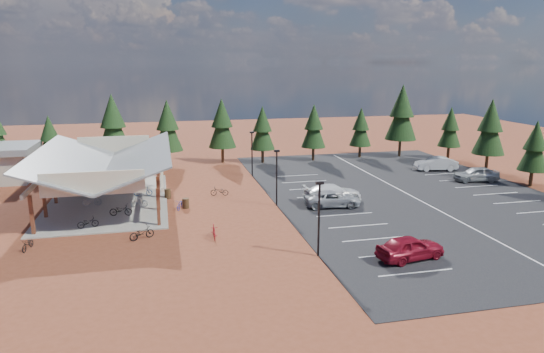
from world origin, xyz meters
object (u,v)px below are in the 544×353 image
Objects in this scene: lamp_post_2 at (252,151)px; bike_14 at (181,204)px; bike_8 at (28,244)px; bike_12 at (142,233)px; lamp_post_1 at (277,174)px; bike_5 at (139,202)px; car_0 at (410,247)px; bike_1 at (92,200)px; car_9 at (436,164)px; bike_4 at (121,210)px; car_8 at (476,174)px; bike_11 at (214,232)px; bike_0 at (88,222)px; bike_6 at (143,191)px; bike_pavilion at (106,161)px; trash_bin_1 at (168,194)px; trash_bin_0 at (186,203)px; bike_16 at (219,191)px; car_3 at (333,193)px; car_2 at (333,199)px; bike_3 at (89,183)px; bike_2 at (83,187)px; lamp_post_0 at (319,213)px.

lamp_post_2 reaches higher than bike_14.
bike_8 is 0.85× the size of bike_12.
lamp_post_1 is 3.20× the size of bike_8.
lamp_post_1 is at bearing -91.83° from bike_5.
bike_14 is 20.53m from car_0.
bike_1 reaches higher than bike_8.
bike_1 is 38.87m from car_9.
bike_4 is at bearing -178.91° from lamp_post_1.
bike_4 is 37.05m from car_8.
bike_11 is 33.25m from car_9.
lamp_post_1 is 1.00× the size of lamp_post_2.
bike_0 is 3.42m from bike_4.
lamp_post_1 is 13.45m from bike_6.
car_8 is (34.93, 10.15, 0.35)m from bike_12.
trash_bin_1 is at bearing -3.35° from bike_pavilion.
car_0 reaches higher than trash_bin_1.
trash_bin_0 is (6.93, -3.93, -3.37)m from bike_pavilion.
car_8 is (27.93, -0.53, 0.39)m from bike_16.
bike_pavilion is 12.09× the size of bike_5.
bike_14 is 13.95m from car_3.
bike_11 is (12.81, -0.68, 0.10)m from bike_8.
car_2 is (21.12, -4.80, 0.14)m from bike_1.
car_3 is (17.29, -5.65, 0.27)m from bike_6.
bike_16 is at bearing 19.00° from car_0.
trash_bin_0 is 0.19× the size of car_0.
bike_5 is 35.09m from car_9.
trash_bin_1 is 3.96m from bike_14.
bike_12 is at bearing 170.24° from bike_11.
bike_11 is (3.12, -11.87, 0.08)m from trash_bin_1.
car_2 is (22.19, -11.58, 0.10)m from bike_3.
bike_12 is at bearing -93.10° from bike_14.
trash_bin_1 is 4.93m from bike_16.
bike_3 is at bearing 62.71° from car_3.
trash_bin_1 is 12.27m from bike_11.
lamp_post_1 is 3.24× the size of bike_0.
car_2 reaches higher than bike_8.
bike_2 is at bearing 13.73° from bike_1.
bike_11 is 11.88m from bike_16.
bike_4 reaches higher than bike_16.
bike_4 is at bearing 44.35° from car_0.
bike_6 is 0.37× the size of car_8.
bike_2 is 19.46m from bike_11.
bike_3 is at bearing 69.53° from car_2.
bike_5 is (-4.08, 0.95, 0.13)m from trash_bin_0.
car_8 reaches higher than bike_3.
lamp_post_0 is at bearing -60.15° from trash_bin_1.
bike_14 is 31.89m from car_9.
bike_14 is at bearing 87.31° from car_2.
car_3 reaches higher than bike_1.
car_8 is (39.57, 0.66, 0.25)m from bike_1.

